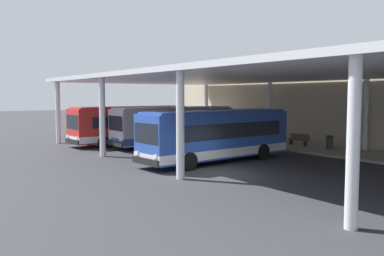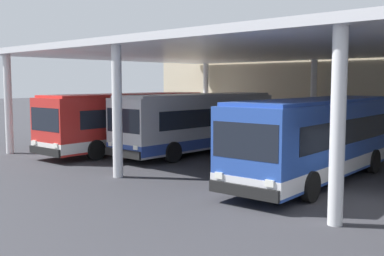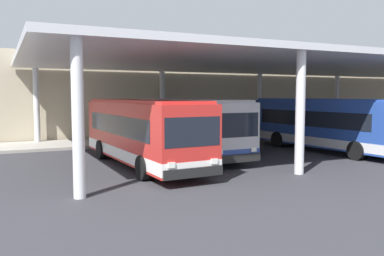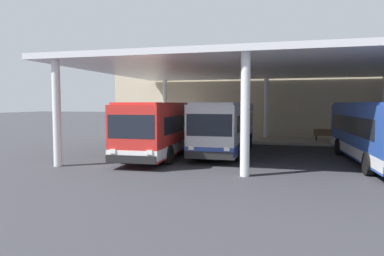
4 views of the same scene
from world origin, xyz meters
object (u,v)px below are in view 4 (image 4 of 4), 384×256
object	(u,v)px
bus_nearest_bay	(164,128)
bus_second_bay	(226,126)
bus_middle_bay	(376,132)
bench_waiting	(326,135)
trash_bin	(362,135)

from	to	relation	value
bus_nearest_bay	bus_second_bay	world-z (taller)	same
bus_second_bay	bus_middle_bay	xyz separation A→B (m)	(8.18, -2.23, 0.00)
bus_nearest_bay	bench_waiting	distance (m)	13.82
bus_nearest_bay	trash_bin	size ratio (longest dim) A/B	10.85
bus_second_bay	trash_bin	distance (m)	12.01
bus_nearest_bay	bus_second_bay	bearing A→B (deg)	31.67
bus_second_bay	trash_bin	size ratio (longest dim) A/B	10.76
bench_waiting	trash_bin	distance (m)	2.68
bus_nearest_bay	bus_middle_bay	world-z (taller)	same
bus_nearest_bay	trash_bin	bearing A→B (deg)	36.56
bus_nearest_bay	trash_bin	xyz separation A→B (m)	(12.82, 9.50, -0.98)
bench_waiting	bus_middle_bay	bearing A→B (deg)	-81.33
bus_middle_bay	bench_waiting	world-z (taller)	bus_middle_bay
bus_second_bay	bench_waiting	distance (m)	9.94
bus_nearest_bay	bench_waiting	world-z (taller)	bus_nearest_bay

